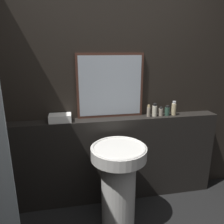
# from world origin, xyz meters

# --- Properties ---
(wall_back) EXTENTS (8.00, 0.06, 2.50)m
(wall_back) POSITION_xyz_m (0.00, 1.54, 1.25)
(wall_back) COLOR black
(wall_back) RESTS_ON ground_plane
(vanity_counter) EXTENTS (2.34, 0.18, 0.99)m
(vanity_counter) POSITION_xyz_m (0.00, 1.42, 0.49)
(vanity_counter) COLOR black
(vanity_counter) RESTS_ON ground_plane
(pedestal_sink) EXTENTS (0.52, 0.52, 0.86)m
(pedestal_sink) POSITION_xyz_m (-0.06, 1.00, 0.50)
(pedestal_sink) COLOR silver
(pedestal_sink) RESTS_ON ground_plane
(mirror) EXTENTS (0.72, 0.03, 0.68)m
(mirror) POSITION_xyz_m (-0.04, 1.49, 1.33)
(mirror) COLOR #47281E
(mirror) RESTS_ON vanity_counter
(towel_stack) EXTENTS (0.23, 0.15, 0.08)m
(towel_stack) POSITION_xyz_m (-0.58, 1.42, 1.03)
(towel_stack) COLOR white
(towel_stack) RESTS_ON vanity_counter
(shampoo_bottle) EXTENTS (0.04, 0.04, 0.13)m
(shampoo_bottle) POSITION_xyz_m (0.37, 1.42, 1.05)
(shampoo_bottle) COLOR gray
(shampoo_bottle) RESTS_ON vanity_counter
(conditioner_bottle) EXTENTS (0.05, 0.05, 0.14)m
(conditioner_bottle) POSITION_xyz_m (0.44, 1.42, 1.06)
(conditioner_bottle) COLOR beige
(conditioner_bottle) RESTS_ON vanity_counter
(lotion_bottle) EXTENTS (0.05, 0.05, 0.10)m
(lotion_bottle) POSITION_xyz_m (0.52, 1.42, 1.04)
(lotion_bottle) COLOR gray
(lotion_bottle) RESTS_ON vanity_counter
(body_wash_bottle) EXTENTS (0.05, 0.05, 0.11)m
(body_wash_bottle) POSITION_xyz_m (0.59, 1.42, 1.04)
(body_wash_bottle) COLOR #2D4C3D
(body_wash_bottle) RESTS_ON vanity_counter
(hand_soap_bottle) EXTENTS (0.05, 0.05, 0.16)m
(hand_soap_bottle) POSITION_xyz_m (0.67, 1.42, 1.06)
(hand_soap_bottle) COLOR #C6B284
(hand_soap_bottle) RESTS_ON vanity_counter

